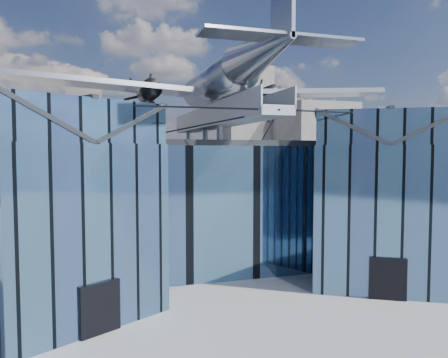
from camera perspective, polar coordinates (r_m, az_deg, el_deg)
name	(u,v)px	position (r m, az deg, el deg)	size (l,w,h in m)	color
ground_plane	(233,291)	(29.46, 1.19, -14.36)	(120.00, 120.00, 0.00)	gray
museum	(209,198)	(33.78, -1.93, -2.43)	(32.88, 24.50, 17.60)	#486C93
bg_towers	(150,147)	(77.77, -9.67, 4.19)	(77.00, 24.50, 26.00)	slate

